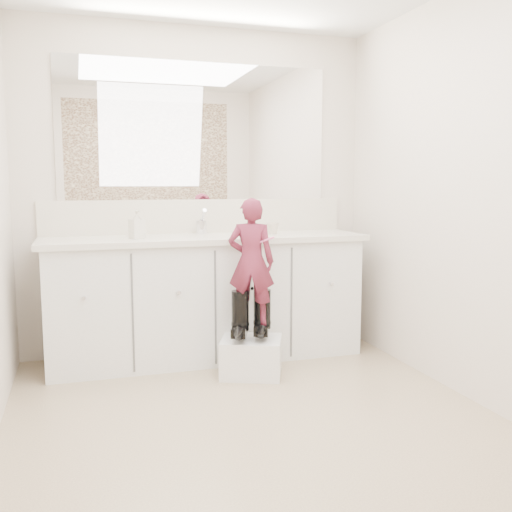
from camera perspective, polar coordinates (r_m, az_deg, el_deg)
name	(u,v)px	position (r m, az deg, el deg)	size (l,w,h in m)	color
floor	(258,424)	(3.14, 0.19, -16.46)	(3.00, 3.00, 0.00)	#886D59
wall_back	(197,191)	(4.32, -5.88, 6.44)	(2.60, 2.60, 0.00)	beige
wall_front	(438,210)	(1.51, 17.77, 4.43)	(2.60, 2.60, 0.00)	beige
wall_right	(475,194)	(3.49, 21.08, 5.77)	(3.00, 3.00, 0.00)	beige
vanity_cabinet	(207,300)	(4.14, -4.97, -4.39)	(2.20, 0.55, 0.85)	silver
countertop	(206,239)	(4.06, -5.00, 1.73)	(2.28, 0.58, 0.04)	beige
backsplash	(198,216)	(4.32, -5.81, 3.98)	(2.28, 0.03, 0.25)	beige
mirror	(197,132)	(4.33, -5.93, 12.27)	(2.00, 0.02, 1.00)	white
dot_panel	(443,25)	(1.57, 18.23, 21.11)	(2.00, 0.01, 1.20)	#472819
faucet	(201,227)	(4.21, -5.49, 2.88)	(0.08, 0.08, 0.10)	silver
cup	(273,228)	(4.21, 1.70, 2.80)	(0.09, 0.09, 0.08)	beige
soap_bottle	(137,224)	(3.95, -11.84, 3.13)	(0.09, 0.09, 0.19)	beige
step_stool	(251,357)	(3.82, -0.48, -10.05)	(0.39, 0.32, 0.25)	silver
boot_left	(240,315)	(3.72, -1.59, -5.95)	(0.12, 0.22, 0.32)	black
boot_right	(262,314)	(3.77, 0.62, -5.79)	(0.12, 0.22, 0.32)	black
toddler	(251,262)	(3.68, -0.49, -0.57)	(0.30, 0.20, 0.82)	#A2314E
toothbrush	(264,241)	(3.63, 0.81, 1.53)	(0.01, 0.01, 0.14)	pink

